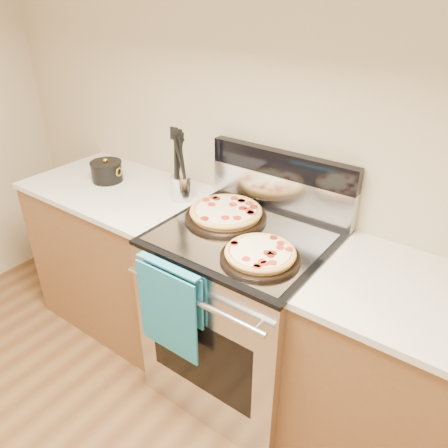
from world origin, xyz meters
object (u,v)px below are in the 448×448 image
Objects in this scene: pepperoni_pizza_front at (260,254)px; utensil_crock at (181,188)px; saucepan at (107,172)px; range_body at (242,316)px; pepperoni_pizza_back at (226,213)px.

pepperoni_pizza_front is 0.69m from utensil_crock.
saucepan reaches higher than pepperoni_pizza_front.
range_body is 0.72m from utensil_crock.
range_body is 0.54m from pepperoni_pizza_front.
pepperoni_pizza_front reaches higher than range_body.
utensil_crock is at bearing 170.41° from pepperoni_pizza_back.
utensil_crock is 0.77× the size of saucepan.
utensil_crock is (-0.64, 0.26, 0.03)m from pepperoni_pizza_front.
utensil_crock reaches higher than pepperoni_pizza_front.
range_body is at bearing -3.38° from saucepan.
pepperoni_pizza_back is at bearing 147.78° from pepperoni_pizza_front.
range_body is at bearing -14.63° from utensil_crock.
pepperoni_pizza_back is (-0.15, 0.07, 0.50)m from range_body.
pepperoni_pizza_front is (0.16, -0.13, 0.50)m from range_body.
pepperoni_pizza_back reaches higher than range_body.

